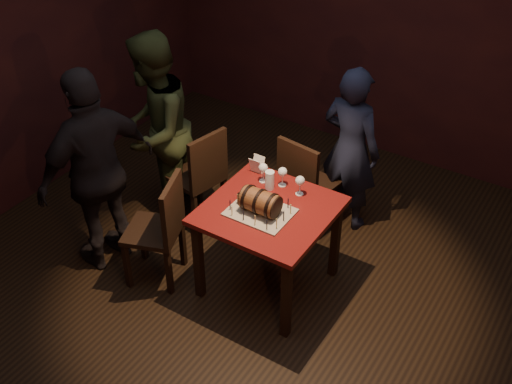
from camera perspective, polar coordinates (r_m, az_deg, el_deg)
room_shell at (r=4.18m, az=0.00°, el=4.52°), size 5.04×5.04×2.80m
pub_table at (r=4.73m, az=1.14°, el=-2.53°), size 0.90×0.90×0.75m
cake_board at (r=4.61m, az=0.38°, el=-1.80°), size 0.45×0.35×0.01m
barrel_cake at (r=4.56m, az=0.37°, el=-0.87°), size 0.33×0.19×0.19m
birthday_candles at (r=4.58m, az=0.38°, el=-1.34°), size 0.40×0.30×0.09m
wine_glass_left at (r=4.87m, az=0.64°, el=2.09°), size 0.07×0.07×0.16m
wine_glass_mid at (r=4.83m, az=2.37°, el=1.73°), size 0.07×0.07×0.16m
wine_glass_right at (r=4.74m, az=3.94°, el=0.95°), size 0.07×0.07×0.16m
pint_of_ale at (r=4.82m, az=1.22°, el=1.04°), size 0.07×0.07×0.15m
menu_card at (r=5.00m, az=0.07°, el=2.41°), size 0.10×0.05×0.13m
chair_back at (r=5.34m, az=4.29°, el=0.91°), size 0.46×0.46×0.93m
chair_left_rear at (r=5.45m, az=-4.90°, el=1.68°), size 0.48×0.48×0.93m
chair_left_front at (r=4.92m, az=-8.37°, el=-2.97°), size 0.51×0.51×0.93m
person_back at (r=5.40m, az=8.39°, el=3.79°), size 0.58×0.42×1.48m
person_left_rear at (r=5.47m, az=-9.02°, el=5.47°), size 0.89×0.99×1.69m
person_left_front at (r=5.01m, az=-13.91°, el=1.77°), size 0.63×1.07×1.70m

